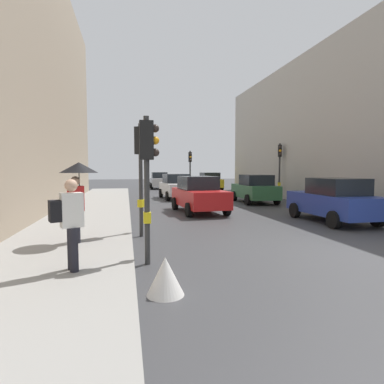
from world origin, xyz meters
TOP-DOWN VIEW (x-y plane):
  - ground_plane at (0.00, 0.00)m, footprint 120.00×120.00m
  - sidewalk_kerb at (-7.12, 6.00)m, footprint 3.46×40.00m
  - building_facade_right at (11.40, 11.84)m, footprint 12.00×25.08m
  - traffic_light_near_left at (-5.07, 0.01)m, footprint 0.43×0.24m
  - traffic_light_far_median at (-0.16, 20.02)m, footprint 0.24×0.43m
  - traffic_light_near_right at (-5.07, 3.01)m, footprint 0.44×0.37m
  - traffic_light_mid_street at (5.09, 13.95)m, footprint 0.33×0.45m
  - car_white_compact at (-2.05, 15.52)m, footprint 2.22×4.30m
  - car_yellow_taxi at (2.61, 24.13)m, footprint 2.09×4.24m
  - car_silver_hatchback at (-2.05, 27.58)m, footprint 2.09×4.23m
  - car_red_sedan at (-2.07, 8.20)m, footprint 2.28×4.33m
  - car_green_estate at (2.36, 11.80)m, footprint 2.15×4.27m
  - car_blue_van at (2.57, 4.27)m, footprint 2.02×4.20m
  - pedestrian_with_umbrella at (-6.80, 1.88)m, footprint 1.00×1.00m
  - pedestrian_with_black_backpack at (-6.61, -0.66)m, footprint 0.66×0.47m
  - warning_sign_triangle at (-4.91, -1.82)m, footprint 0.64×0.64m

SIDE VIEW (x-z plane):
  - ground_plane at x=0.00m, z-range 0.00..0.00m
  - sidewalk_kerb at x=-7.12m, z-range 0.00..0.16m
  - warning_sign_triangle at x=-4.91m, z-range 0.00..0.65m
  - car_white_compact at x=-2.05m, z-range 0.00..1.76m
  - car_yellow_taxi at x=2.61m, z-range 0.00..1.76m
  - car_silver_hatchback at x=-2.05m, z-range 0.00..1.76m
  - car_red_sedan at x=-2.07m, z-range 0.00..1.76m
  - car_green_estate at x=2.36m, z-range 0.00..1.76m
  - car_blue_van at x=2.57m, z-range 0.00..1.76m
  - pedestrian_with_black_backpack at x=-6.61m, z-range 0.28..2.05m
  - pedestrian_with_umbrella at x=-6.80m, z-range 0.77..2.91m
  - traffic_light_near_left at x=-5.07m, z-range 0.62..3.88m
  - traffic_light_near_right at x=-5.07m, z-range 0.67..4.19m
  - traffic_light_far_median at x=-0.16m, z-range 0.70..4.36m
  - traffic_light_mid_street at x=5.09m, z-range 0.74..4.66m
  - building_facade_right at x=11.40m, z-range 0.00..9.35m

